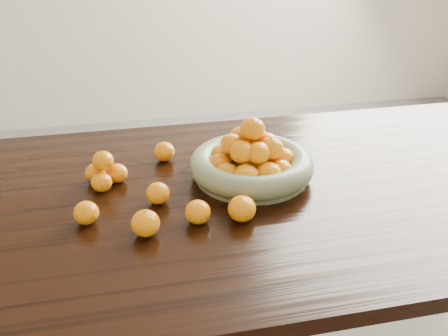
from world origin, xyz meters
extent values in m
cube|color=black|center=(0.00, 0.00, 0.73)|extent=(2.00, 1.00, 0.04)
cube|color=black|center=(0.93, 0.43, 0.35)|extent=(0.08, 0.08, 0.71)
cylinder|color=#737D5B|center=(0.08, 0.06, 0.76)|extent=(0.31, 0.31, 0.02)
torus|color=#737D5B|center=(0.08, 0.06, 0.79)|extent=(0.35, 0.35, 0.07)
ellipsoid|color=orange|center=(0.17, 0.06, 0.80)|extent=(0.07, 0.07, 0.06)
ellipsoid|color=orange|center=(0.16, 0.11, 0.80)|extent=(0.07, 0.07, 0.06)
ellipsoid|color=orange|center=(0.12, 0.15, 0.79)|extent=(0.06, 0.06, 0.06)
ellipsoid|color=orange|center=(0.06, 0.16, 0.80)|extent=(0.07, 0.07, 0.07)
ellipsoid|color=orange|center=(0.01, 0.12, 0.80)|extent=(0.07, 0.07, 0.06)
ellipsoid|color=orange|center=(-0.01, 0.06, 0.80)|extent=(0.07, 0.07, 0.06)
ellipsoid|color=orange|center=(0.00, 0.01, 0.80)|extent=(0.06, 0.06, 0.06)
ellipsoid|color=orange|center=(0.04, -0.03, 0.80)|extent=(0.07, 0.07, 0.07)
ellipsoid|color=orange|center=(0.11, -0.02, 0.80)|extent=(0.07, 0.07, 0.07)
ellipsoid|color=orange|center=(0.15, 0.00, 0.79)|extent=(0.06, 0.06, 0.06)
ellipsoid|color=orange|center=(0.09, 0.06, 0.80)|extent=(0.07, 0.07, 0.06)
ellipsoid|color=orange|center=(0.13, 0.07, 0.85)|extent=(0.06, 0.06, 0.06)
ellipsoid|color=orange|center=(0.11, 0.11, 0.85)|extent=(0.07, 0.07, 0.06)
ellipsoid|color=orange|center=(0.06, 0.11, 0.85)|extent=(0.07, 0.07, 0.06)
ellipsoid|color=orange|center=(0.03, 0.08, 0.85)|extent=(0.06, 0.06, 0.06)
ellipsoid|color=orange|center=(0.05, 0.03, 0.85)|extent=(0.07, 0.07, 0.06)
ellipsoid|color=orange|center=(0.09, 0.01, 0.85)|extent=(0.06, 0.06, 0.06)
ellipsoid|color=orange|center=(0.13, 0.03, 0.85)|extent=(0.07, 0.07, 0.06)
ellipsoid|color=orange|center=(0.08, 0.07, 0.89)|extent=(0.07, 0.07, 0.06)
ellipsoid|color=orange|center=(-0.33, 0.07, 0.78)|extent=(0.06, 0.06, 0.05)
ellipsoid|color=orange|center=(-0.29, 0.12, 0.78)|extent=(0.06, 0.06, 0.05)
ellipsoid|color=orange|center=(-0.34, 0.13, 0.78)|extent=(0.06, 0.06, 0.05)
ellipsoid|color=orange|center=(-0.32, 0.11, 0.82)|extent=(0.06, 0.06, 0.05)
ellipsoid|color=orange|center=(-0.23, -0.16, 0.78)|extent=(0.07, 0.07, 0.06)
ellipsoid|color=orange|center=(-0.10, -0.13, 0.78)|extent=(0.06, 0.06, 0.06)
ellipsoid|color=orange|center=(0.00, -0.15, 0.78)|extent=(0.07, 0.07, 0.06)
ellipsoid|color=orange|center=(-0.36, -0.08, 0.78)|extent=(0.06, 0.06, 0.06)
ellipsoid|color=orange|center=(-0.14, 0.22, 0.78)|extent=(0.06, 0.06, 0.06)
ellipsoid|color=orange|center=(-0.19, -0.02, 0.78)|extent=(0.06, 0.06, 0.06)
camera|label=1|loc=(-0.26, -1.14, 1.41)|focal=40.00mm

